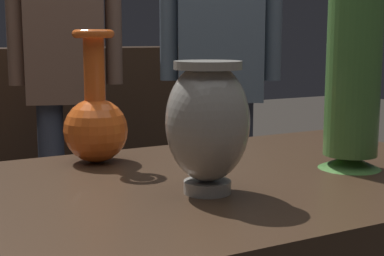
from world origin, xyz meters
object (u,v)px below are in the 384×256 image
object	(u,v)px
shelf_vase_right	(83,17)
visitor_near_right	(221,61)
vase_tall_behind	(353,86)
vase_centerpiece	(208,122)
visitor_center_back	(66,68)
vase_left_accent	(96,120)

from	to	relation	value
shelf_vase_right	visitor_near_right	size ratio (longest dim) A/B	0.21
vase_tall_behind	shelf_vase_right	bearing A→B (deg)	85.24
vase_centerpiece	visitor_center_back	distance (m)	1.62
vase_tall_behind	visitor_near_right	distance (m)	1.18
visitor_center_back	vase_left_accent	bearing A→B (deg)	94.99
shelf_vase_right	visitor_near_right	distance (m)	1.11
vase_centerpiece	shelf_vase_right	xyz separation A→B (m)	(0.51, 2.21, 0.24)
vase_left_accent	shelf_vase_right	distance (m)	2.02
vase_tall_behind	visitor_center_back	xyz separation A→B (m)	(-0.09, 1.58, -0.04)
vase_left_accent	visitor_center_back	size ratio (longest dim) A/B	0.17
vase_tall_behind	visitor_near_right	size ratio (longest dim) A/B	0.20
visitor_near_right	vase_centerpiece	bearing A→B (deg)	87.26
vase_tall_behind	shelf_vase_right	xyz separation A→B (m)	(0.18, 2.19, 0.20)
vase_tall_behind	vase_left_accent	bearing A→B (deg)	145.22
vase_tall_behind	visitor_center_back	distance (m)	1.58
vase_left_accent	shelf_vase_right	world-z (taller)	shelf_vase_right
shelf_vase_right	visitor_center_back	size ratio (longest dim) A/B	0.22
vase_centerpiece	shelf_vase_right	world-z (taller)	shelf_vase_right
visitor_near_right	visitor_center_back	bearing A→B (deg)	-14.92
visitor_center_back	vase_centerpiece	bearing A→B (deg)	100.33
vase_tall_behind	vase_left_accent	size ratio (longest dim) A/B	1.23
vase_centerpiece	vase_left_accent	xyz separation A→B (m)	(-0.08, 0.30, -0.03)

